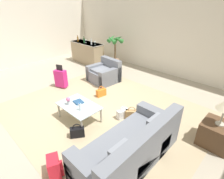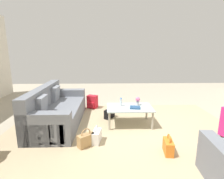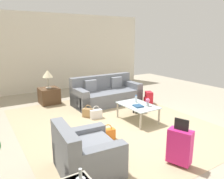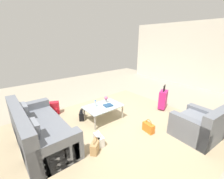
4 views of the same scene
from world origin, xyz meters
The scene contains 15 objects.
ground_plane centered at (0.00, 0.00, 0.00)m, with size 12.00×12.00×0.00m, color #A89E89.
wall_left centered at (-5.06, 0.00, 1.55)m, with size 0.12×8.00×3.10m, color silver.
area_rug centered at (0.60, 0.20, 0.00)m, with size 5.20×4.40×0.01m, color tan.
couch centered at (2.20, -0.60, 0.31)m, with size 0.98×2.23×0.92m.
armchair centered at (-0.89, 1.67, 0.29)m, with size 1.07×1.02×0.83m.
coffee_table centered at (0.40, -0.50, 0.39)m, with size 1.08×0.71×0.44m.
water_bottle centered at (0.60, -0.60, 0.54)m, with size 0.06×0.06×0.20m.
coffee_table_book centered at (0.28, -0.42, 0.46)m, with size 0.24×0.21×0.03m, color navy.
flower_vase centered at (0.18, -0.65, 0.56)m, with size 0.11×0.11×0.21m.
suitcase_magenta centered at (-1.60, 0.20, 0.36)m, with size 0.45×0.35×0.85m.
handbag_white centered at (1.14, 0.34, 0.13)m, with size 0.19×0.34×0.36m.
handbag_black centered at (0.88, -0.93, 0.13)m, with size 0.30×0.34×0.36m.
handbag_tan centered at (1.33, 0.48, 0.13)m, with size 0.34×0.31×0.36m.
handbag_orange centered at (-0.13, 0.75, 0.13)m, with size 0.18×0.34×0.36m.
backpack_red centered at (1.40, -1.79, 0.19)m, with size 0.36×0.33×0.40m.
Camera 4 is at (2.72, 2.74, 2.30)m, focal length 24.00 mm.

